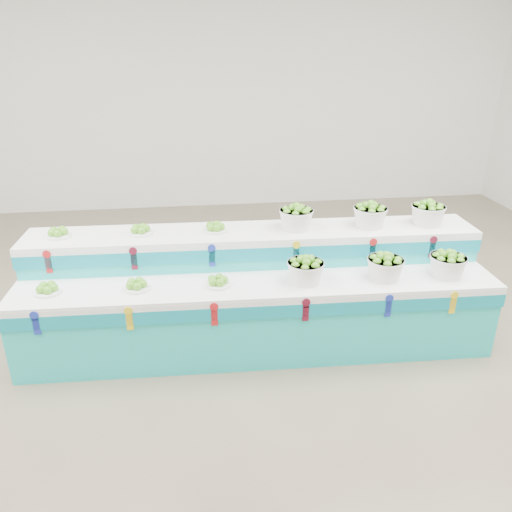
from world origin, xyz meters
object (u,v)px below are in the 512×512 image
basket_lower_left (305,270)px  basket_upper_right (428,213)px  display_stand (256,291)px  plate_upper_mid (140,229)px

basket_lower_left → basket_upper_right: size_ratio=1.00×
display_stand → plate_upper_mid: plate_upper_mid is taller
basket_lower_left → basket_upper_right: 1.42m
plate_upper_mid → basket_upper_right: size_ratio=0.70×
display_stand → basket_lower_left: bearing=-33.0°
basket_upper_right → plate_upper_mid: bearing=178.1°
plate_upper_mid → display_stand: bearing=-16.0°
basket_lower_left → basket_upper_right: basket_upper_right is taller
basket_lower_left → plate_upper_mid: (-1.43, 0.57, 0.23)m
display_stand → basket_lower_left: (0.40, -0.28, 0.33)m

